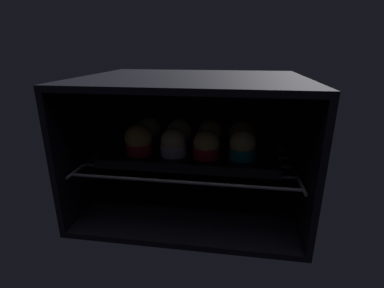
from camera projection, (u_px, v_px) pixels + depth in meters
oven_cavity at (195, 138)px, 85.23cm from camera, size 59.00×47.00×37.00cm
oven_rack at (193, 153)px, 82.35cm from camera, size 54.80×42.00×0.80cm
baking_tray at (192, 152)px, 80.36cm from camera, size 45.71×27.02×2.20cm
muffin_row0_col0 at (139, 140)px, 76.36cm from camera, size 7.53×7.53×8.26cm
muffin_row0_col1 at (173, 144)px, 75.54cm from camera, size 6.94×6.94×7.42cm
muffin_row0_col2 at (206, 146)px, 73.94cm from camera, size 6.99×6.99×7.46cm
muffin_row0_col3 at (243, 146)px, 73.04cm from camera, size 6.94×6.94×7.84cm
muffin_row1_col0 at (149, 132)px, 85.28cm from camera, size 7.16×7.16×7.84cm
muffin_row1_col1 at (179, 133)px, 83.74cm from camera, size 7.55×7.55×8.31cm
muffin_row1_col2 at (210, 134)px, 82.58cm from camera, size 7.12×7.12×8.09cm
muffin_row1_col3 at (241, 136)px, 81.59cm from camera, size 7.38×7.38×7.85cm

